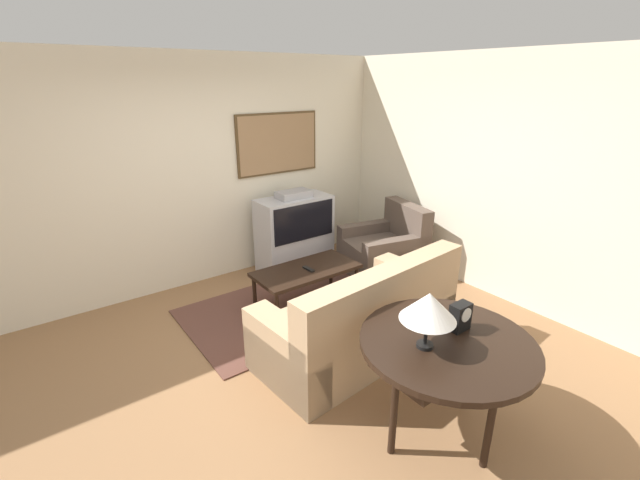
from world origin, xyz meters
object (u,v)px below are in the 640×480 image
at_px(armchair, 385,251).
at_px(table_lamp, 429,307).
at_px(console_table, 447,349).
at_px(mantel_clock, 460,317).
at_px(tv, 295,232).
at_px(couch, 361,321).
at_px(coffee_table, 306,272).

relative_size(armchair, table_lamp, 2.72).
height_order(console_table, mantel_clock, mantel_clock).
relative_size(console_table, table_lamp, 3.00).
bearing_deg(tv, mantel_clock, -100.97).
height_order(tv, table_lamp, table_lamp).
bearing_deg(tv, couch, -106.16).
distance_m(armchair, coffee_table, 1.35).
bearing_deg(couch, armchair, -145.69).
height_order(table_lamp, mantel_clock, table_lamp).
bearing_deg(console_table, armchair, 53.86).
relative_size(table_lamp, mantel_clock, 1.97).
height_order(armchair, table_lamp, table_lamp).
bearing_deg(coffee_table, tv, 63.60).
xyz_separation_m(tv, console_table, (-0.75, -3.03, 0.20)).
height_order(armchair, mantel_clock, mantel_clock).
relative_size(console_table, mantel_clock, 5.92).
bearing_deg(armchair, couch, -38.42).
xyz_separation_m(couch, armchair, (1.44, 1.16, -0.03)).
bearing_deg(tv, coffee_table, -116.40).
relative_size(armchair, mantel_clock, 5.38).
bearing_deg(armchair, mantel_clock, -20.94).
distance_m(tv, coffee_table, 1.07).
height_order(console_table, table_lamp, table_lamp).
bearing_deg(mantel_clock, coffee_table, 87.08).
height_order(couch, table_lamp, table_lamp).
bearing_deg(coffee_table, table_lamp, -102.72).
relative_size(couch, table_lamp, 4.94).
xyz_separation_m(coffee_table, console_table, (-0.28, -2.07, 0.29)).
bearing_deg(coffee_table, mantel_clock, -92.92).
relative_size(tv, couch, 0.55).
height_order(tv, armchair, tv).
relative_size(couch, console_table, 1.65).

